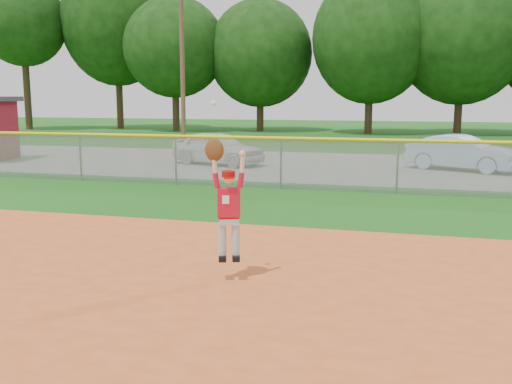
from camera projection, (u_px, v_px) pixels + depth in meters
ground at (110, 308)px, 7.36m from camera, size 120.00×120.00×0.00m
parking_strip at (314, 165)px, 22.59m from camera, size 44.00×10.00×0.03m
car_white_a at (218, 148)px, 22.63m from camera, size 4.17×2.70×1.32m
car_blue at (462, 153)px, 20.82m from camera, size 4.13×2.82×1.29m
outfield_fence at (281, 159)px, 16.73m from camera, size 40.06×0.10×1.55m
power_lines at (357, 55)px, 27.27m from camera, size 19.40×0.24×9.00m
tree_line at (378, 30)px, 41.94m from camera, size 62.37×13.00×14.43m
ballplayer at (227, 201)px, 8.21m from camera, size 0.59×0.32×2.31m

